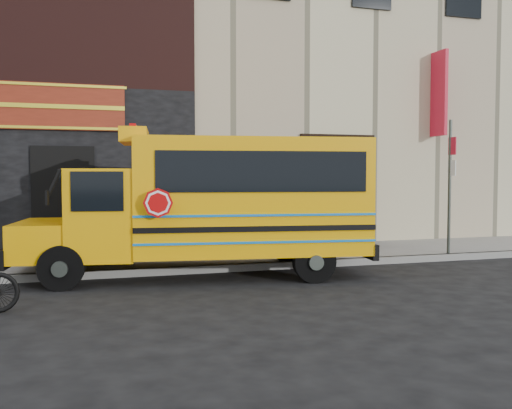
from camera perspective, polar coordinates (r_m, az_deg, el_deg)
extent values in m
plane|color=black|center=(9.61, 0.14, -9.26)|extent=(120.00, 120.00, 0.00)
cube|color=gray|center=(12.06, -3.51, -6.39)|extent=(40.00, 0.20, 0.15)
cube|color=slate|center=(13.51, -5.00, -5.38)|extent=(40.00, 3.00, 0.15)
cube|color=#BDB48E|center=(20.10, -9.00, 14.76)|extent=(20.00, 10.00, 12.00)
cube|color=black|center=(14.40, -18.68, 0.29)|extent=(1.30, 0.10, 2.50)
cube|color=red|center=(17.33, 17.84, 10.52)|extent=(0.10, 0.70, 2.40)
cylinder|color=black|center=(10.68, -18.90, -6.00)|extent=(0.83, 0.39, 0.80)
cylinder|color=black|center=(12.54, -17.43, -4.66)|extent=(0.83, 0.39, 0.80)
cylinder|color=black|center=(10.89, 5.83, -5.68)|extent=(0.83, 0.39, 0.80)
cylinder|color=black|center=(12.72, 3.61, -4.42)|extent=(0.83, 0.39, 0.80)
cube|color=#DF9804|center=(11.64, -20.33, -3.31)|extent=(1.26, 2.12, 0.70)
cube|color=black|center=(11.79, -22.94, -4.51)|extent=(0.40, 2.05, 0.35)
cube|color=#DF9804|center=(11.43, -14.96, -0.82)|extent=(1.47, 2.24, 1.70)
cube|color=black|center=(11.48, -17.82, 1.15)|extent=(0.30, 1.79, 0.90)
cube|color=#DF9804|center=(11.48, -0.68, 0.90)|extent=(4.76, 2.79, 2.25)
cube|color=black|center=(12.11, 10.08, -4.12)|extent=(0.42, 2.20, 0.30)
cube|color=black|center=(10.39, 0.76, 3.32)|extent=(3.87, 0.57, 0.75)
cube|color=#DF9804|center=(11.39, -12.04, 6.65)|extent=(0.71, 1.65, 0.28)
cylinder|color=#AB0607|center=(10.06, -9.77, 0.16)|extent=(0.52, 0.10, 0.52)
cylinder|color=#383F39|center=(14.41, 18.78, 1.38)|extent=(0.07, 0.07, 3.35)
cube|color=red|center=(14.36, 19.03, 5.55)|extent=(0.03, 0.29, 0.42)
cube|color=white|center=(14.34, 19.00, 3.46)|extent=(0.03, 0.29, 0.37)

